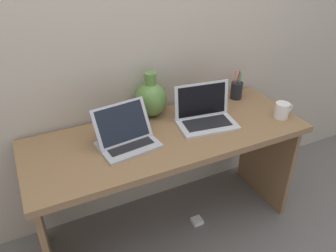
% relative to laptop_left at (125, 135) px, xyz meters
% --- Properties ---
extents(ground_plane, '(6.00, 6.00, 0.00)m').
position_rel_laptop_left_xyz_m(ground_plane, '(0.25, -0.01, -0.80)').
color(ground_plane, slate).
extents(back_wall, '(4.40, 0.04, 2.40)m').
position_rel_laptop_left_xyz_m(back_wall, '(0.25, 0.33, 0.40)').
color(back_wall, '#BCAD99').
rests_on(back_wall, ground).
extents(desk, '(1.62, 0.60, 0.75)m').
position_rel_laptop_left_xyz_m(desk, '(0.25, -0.01, -0.21)').
color(desk, olive).
rests_on(desk, ground).
extents(laptop_left, '(0.33, 0.27, 0.21)m').
position_rel_laptop_left_xyz_m(laptop_left, '(0.00, 0.00, 0.00)').
color(laptop_left, '#B2B2B7').
rests_on(laptop_left, desk).
extents(laptop_right, '(0.37, 0.26, 0.23)m').
position_rel_laptop_left_xyz_m(laptop_right, '(0.50, 0.02, 0.00)').
color(laptop_right, silver).
rests_on(laptop_right, desk).
extents(green_vase, '(0.20, 0.20, 0.28)m').
position_rel_laptop_left_xyz_m(green_vase, '(0.25, 0.23, 0.06)').
color(green_vase, '#5B843D').
rests_on(green_vase, desk).
extents(coffee_mug, '(0.12, 0.09, 0.10)m').
position_rel_laptop_left_xyz_m(coffee_mug, '(0.96, -0.14, -0.01)').
color(coffee_mug, white).
rests_on(coffee_mug, desk).
extents(pen_cup, '(0.08, 0.08, 0.19)m').
position_rel_laptop_left_xyz_m(pen_cup, '(0.86, 0.20, 0.00)').
color(pen_cup, black).
rests_on(pen_cup, desk).
extents(power_brick, '(0.07, 0.07, 0.03)m').
position_rel_laptop_left_xyz_m(power_brick, '(0.44, -0.07, -0.79)').
color(power_brick, white).
rests_on(power_brick, ground).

